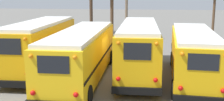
{
  "coord_description": "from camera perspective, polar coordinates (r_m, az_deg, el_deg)",
  "views": [
    {
      "loc": [
        2.41,
        -17.22,
        5.12
      ],
      "look_at": [
        0.0,
        -0.02,
        1.63
      ],
      "focal_mm": 45.0,
      "sensor_mm": 36.0,
      "label": 1
    }
  ],
  "objects": [
    {
      "name": "school_bus_3",
      "position": [
        17.43,
        16.17,
        -0.63
      ],
      "size": [
        2.97,
        9.71,
        3.0
      ],
      "color": "#EAAA0F",
      "rests_on": "ground"
    },
    {
      "name": "school_bus_0",
      "position": [
        19.55,
        -14.26,
        1.24
      ],
      "size": [
        2.86,
        9.53,
        3.34
      ],
      "color": "#E5A00C",
      "rests_on": "ground"
    },
    {
      "name": "school_bus_1",
      "position": [
        16.95,
        -6.05,
        -0.47
      ],
      "size": [
        2.79,
        10.98,
        3.04
      ],
      "color": "yellow",
      "rests_on": "ground"
    },
    {
      "name": "school_bus_2",
      "position": [
        18.28,
        5.46,
        0.81
      ],
      "size": [
        2.74,
        10.23,
        3.29
      ],
      "color": "#EAAA0F",
      "rests_on": "ground"
    },
    {
      "name": "utility_pole",
      "position": [
        31.31,
        2.96,
        8.8
      ],
      "size": [
        1.8,
        0.29,
        7.17
      ],
      "color": "#75604C",
      "rests_on": "ground"
    },
    {
      "name": "ground_plane",
      "position": [
        18.13,
        0.01,
        -5.05
      ],
      "size": [
        160.0,
        160.0,
        0.0
      ],
      "primitive_type": "plane",
      "color": "#66635E"
    }
  ]
}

